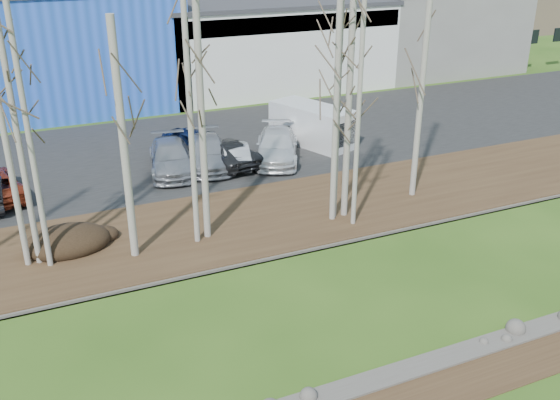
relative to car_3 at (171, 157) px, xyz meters
name	(u,v)px	position (x,y,z in m)	size (l,w,h in m)	color
near_bank_rocks	(365,385)	(0.63, -18.59, -0.91)	(80.00, 0.80, 0.50)	#47423D
river	(302,311)	(0.63, -14.49, -0.91)	(80.00, 8.00, 0.90)	black
far_bank_rocks	(257,258)	(0.63, -10.39, -0.91)	(80.00, 0.80, 0.46)	#47423D
far_bank	(229,224)	(0.63, -7.19, -0.83)	(80.00, 7.00, 0.15)	#382616
parking_lot	(167,152)	(0.63, 3.31, -0.84)	(80.00, 14.00, 0.14)	black
building_blue	(29,49)	(-5.37, 17.31, 3.25)	(20.40, 12.24, 8.30)	blue
building_white	(264,42)	(12.63, 17.29, 2.50)	(18.36, 12.24, 6.80)	silver
building_grey	(425,27)	(28.63, 17.31, 2.75)	(14.28, 12.24, 7.30)	slate
dirt_mound	(67,240)	(-6.10, -6.75, -0.42)	(3.43, 2.42, 0.67)	black
birch_1	(3,129)	(-7.67, -7.48, 4.65)	(0.22, 0.22, 10.81)	#B1AA9F
birch_2	(123,144)	(-3.75, -8.40, 3.85)	(0.30, 0.30, 9.21)	#B1AA9F
birch_3	(27,128)	(-6.89, -7.90, 4.70)	(0.21, 0.21, 10.92)	#B1AA9F
birch_4	(201,115)	(-0.62, -8.03, 4.45)	(0.28, 0.28, 10.42)	#B1AA9F
birch_5	(191,125)	(-1.14, -8.28, 4.19)	(0.22, 0.22, 9.89)	#B1AA9F
birch_6	(359,111)	(5.56, -9.46, 4.28)	(0.20, 0.20, 10.08)	#B1AA9F
birch_7	(337,88)	(4.97, -8.66, 5.12)	(0.26, 0.26, 11.76)	#B1AA9F
birch_8	(337,109)	(5.10, -8.50, 4.19)	(0.28, 0.28, 9.90)	#B1AA9F
birch_9	(424,66)	(9.81, -7.84, 5.45)	(0.28, 0.28, 12.42)	#B1AA9F
birch_10	(349,107)	(5.65, -8.50, 4.19)	(0.28, 0.28, 9.90)	#B1AA9F
birch_11	(16,128)	(-7.25, -7.48, 4.65)	(0.22, 0.22, 10.81)	#B1AA9F
car_3	(171,157)	(0.00, 0.00, 0.00)	(2.15, 5.29, 1.54)	gray
car_4	(194,143)	(1.85, 1.90, -0.02)	(1.77, 4.40, 1.50)	#12214D
car_5	(235,154)	(3.41, -0.51, -0.12)	(1.36, 3.90, 1.29)	#B9B9BB
car_6	(228,152)	(3.09, -0.22, -0.09)	(2.25, 4.89, 1.36)	#242426
car_7	(277,146)	(5.83, -0.65, 0.03)	(2.22, 5.47, 1.59)	silver
car_9	(208,152)	(2.05, 0.00, 0.00)	(2.15, 5.29, 1.54)	gray
van_white	(315,125)	(8.98, 0.93, 0.37)	(3.82, 5.64, 2.28)	white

